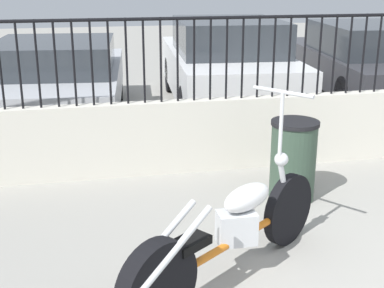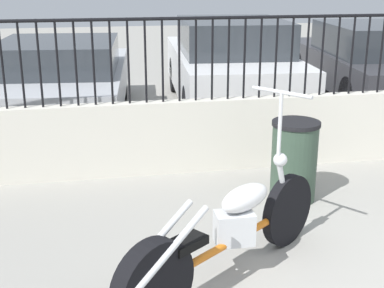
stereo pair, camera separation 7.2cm
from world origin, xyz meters
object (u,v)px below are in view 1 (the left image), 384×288
(motorcycle_orange, at_px, (223,238))
(trash_bin, at_px, (293,160))
(car_dark_grey, at_px, (362,60))
(car_silver, at_px, (57,80))
(car_white, at_px, (226,64))

(motorcycle_orange, distance_m, trash_bin, 1.75)
(motorcycle_orange, xyz_separation_m, car_dark_grey, (4.02, 5.45, 0.29))
(motorcycle_orange, relative_size, car_silver, 0.43)
(trash_bin, xyz_separation_m, car_silver, (-2.35, 3.47, 0.23))
(trash_bin, distance_m, car_white, 3.84)
(motorcycle_orange, relative_size, car_dark_grey, 0.39)
(car_white, xyz_separation_m, car_dark_grey, (2.59, 0.26, -0.06))
(car_white, bearing_deg, car_silver, 101.72)
(motorcycle_orange, relative_size, car_white, 0.42)
(trash_bin, xyz_separation_m, car_white, (0.35, 3.81, 0.32))
(car_silver, height_order, car_white, car_white)
(motorcycle_orange, height_order, trash_bin, motorcycle_orange)
(car_silver, relative_size, car_dark_grey, 0.91)
(trash_bin, bearing_deg, car_white, 84.79)
(trash_bin, bearing_deg, motorcycle_orange, -128.19)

